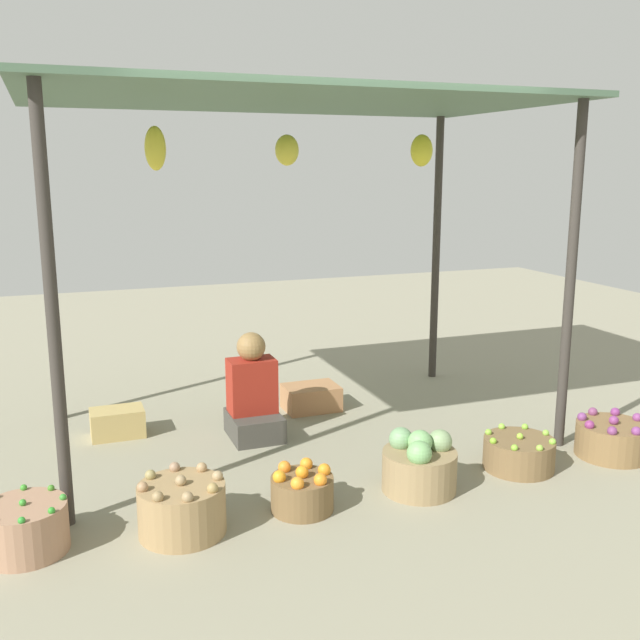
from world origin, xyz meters
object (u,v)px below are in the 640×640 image
basket_green_chilies (25,528)px  wooden_crate_stacked_rear (311,397)px  vendor_person (253,397)px  basket_purple_onions (612,439)px  basket_limes (519,453)px  basket_potatoes (182,508)px  basket_cabbages (419,465)px  basket_oranges (302,491)px  wooden_crate_near_vendor (118,423)px

basket_green_chilies → wooden_crate_stacked_rear: 2.66m
vendor_person → wooden_crate_stacked_rear: 0.75m
basket_purple_onions → vendor_person: bearing=151.0°
vendor_person → basket_limes: 1.90m
vendor_person → basket_potatoes: size_ratio=1.65×
basket_cabbages → basket_purple_onions: size_ratio=0.94×
vendor_person → basket_oranges: vendor_person is taller
basket_purple_onions → wooden_crate_near_vendor: basket_purple_onions is taller
vendor_person → basket_purple_onions: vendor_person is taller
basket_cabbages → basket_limes: 0.77m
basket_limes → basket_oranges: bearing=-178.0°
basket_green_chilies → basket_oranges: 1.49m
basket_limes → wooden_crate_near_vendor: size_ratio=1.21×
basket_limes → wooden_crate_stacked_rear: basket_limes is taller
basket_purple_onions → wooden_crate_stacked_rear: (-1.61, 1.63, -0.02)m
wooden_crate_near_vendor → wooden_crate_stacked_rear: size_ratio=0.87×
vendor_person → basket_purple_onions: 2.53m
vendor_person → basket_oranges: bearing=-92.2°
basket_green_chilies → basket_cabbages: basket_cabbages is taller
basket_potatoes → wooden_crate_stacked_rear: basket_potatoes is taller
basket_purple_onions → wooden_crate_near_vendor: 3.52m
vendor_person → basket_oranges: size_ratio=2.14×
basket_oranges → wooden_crate_near_vendor: basket_oranges is taller
wooden_crate_near_vendor → basket_purple_onions: bearing=-26.5°
basket_cabbages → wooden_crate_stacked_rear: bearing=93.8°
basket_potatoes → basket_oranges: 0.70m
basket_potatoes → basket_limes: size_ratio=1.02×
basket_potatoes → basket_purple_onions: size_ratio=0.97×
basket_green_chilies → wooden_crate_stacked_rear: (2.14, 1.58, -0.03)m
basket_oranges → basket_purple_onions: basket_purple_onions is taller
basket_green_chilies → basket_potatoes: size_ratio=0.91×
wooden_crate_near_vendor → basket_oranges: bearing=-60.5°
vendor_person → basket_cabbages: (0.71, -1.24, -0.14)m
basket_purple_onions → basket_green_chilies: bearing=179.2°
vendor_person → wooden_crate_near_vendor: vendor_person is taller
basket_green_chilies → basket_oranges: (1.49, -0.06, -0.02)m
basket_oranges → basket_cabbages: (0.76, -0.00, 0.05)m
basket_potatoes → basket_purple_onions: basket_potatoes is taller
basket_potatoes → vendor_person: bearing=59.4°
basket_limes → basket_purple_onions: size_ratio=0.95×
basket_oranges → basket_purple_onions: bearing=0.3°
basket_limes → wooden_crate_stacked_rear: bearing=118.9°
wooden_crate_stacked_rear → basket_cabbages: bearing=-86.2°
basket_oranges → basket_purple_onions: (2.26, 0.01, 0.01)m
basket_potatoes → basket_purple_onions: bearing=0.7°
basket_green_chilies → wooden_crate_stacked_rear: bearing=36.6°
vendor_person → basket_oranges: (-0.05, -1.24, -0.18)m
basket_cabbages → basket_purple_onions: bearing=0.6°
basket_limes → wooden_crate_near_vendor: 2.86m
vendor_person → basket_cabbages: size_ratio=1.71×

